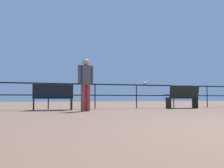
% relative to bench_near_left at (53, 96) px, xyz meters
% --- Properties ---
extents(pier_railing, '(24.20, 0.05, 1.03)m').
position_rel_bench_near_left_xyz_m(pier_railing, '(2.67, 0.66, 0.25)').
color(pier_railing, black).
rests_on(pier_railing, ground_plane).
extents(bench_near_left, '(1.45, 0.70, 0.95)m').
position_rel_bench_near_left_xyz_m(bench_near_left, '(0.00, 0.00, 0.00)').
color(bench_near_left, black).
rests_on(bench_near_left, ground_plane).
extents(bench_near_right, '(1.46, 0.60, 0.98)m').
position_rel_bench_near_left_xyz_m(bench_near_right, '(5.51, 0.00, 0.02)').
color(bench_near_right, black).
rests_on(bench_near_right, ground_plane).
extents(person_by_bench, '(0.55, 0.34, 1.76)m').
position_rel_bench_near_left_xyz_m(person_by_bench, '(0.97, -1.05, 0.50)').
color(person_by_bench, '#A1363A').
rests_on(person_by_bench, ground_plane).
extents(seagull_on_rail, '(0.39, 0.18, 0.18)m').
position_rel_bench_near_left_xyz_m(seagull_on_rail, '(4.05, 0.66, 0.60)').
color(seagull_on_rail, silver).
rests_on(seagull_on_rail, pier_railing).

